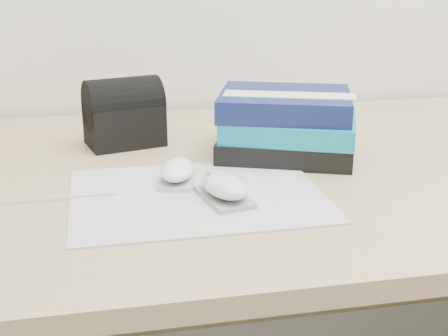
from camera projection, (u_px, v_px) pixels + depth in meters
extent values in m
cube|color=tan|center=(278.00, 172.00, 1.05)|extent=(1.60, 0.80, 0.03)
cube|color=tan|center=(230.00, 261.00, 1.53)|extent=(1.52, 0.03, 0.35)
cube|color=#9D9CA4|center=(197.00, 195.00, 0.91)|extent=(0.36, 0.28, 0.00)
cube|color=#ABACAE|center=(177.00, 180.00, 0.96)|extent=(0.07, 0.10, 0.01)
ellipsoid|color=white|center=(177.00, 169.00, 0.95)|extent=(0.07, 0.10, 0.03)
ellipsoid|color=#98989A|center=(162.00, 160.00, 0.94)|extent=(0.01, 0.01, 0.01)
cube|color=gray|center=(224.00, 197.00, 0.89)|extent=(0.08, 0.11, 0.01)
ellipsoid|color=silver|center=(224.00, 184.00, 0.88)|extent=(0.08, 0.11, 0.03)
ellipsoid|color=gray|center=(209.00, 173.00, 0.87)|extent=(0.01, 0.01, 0.01)
cylinder|color=silver|center=(48.00, 198.00, 0.89)|extent=(0.20, 0.00, 0.00)
cube|color=black|center=(286.00, 145.00, 1.09)|extent=(0.27, 0.25, 0.04)
cube|color=#0F88A5|center=(290.00, 125.00, 1.07)|extent=(0.27, 0.25, 0.03)
cube|color=#111D51|center=(285.00, 104.00, 1.07)|extent=(0.26, 0.23, 0.04)
cube|color=white|center=(289.00, 95.00, 1.04)|extent=(0.22, 0.11, 0.00)
cube|color=black|center=(124.00, 124.00, 1.14)|extent=(0.15, 0.12, 0.08)
cylinder|color=black|center=(123.00, 103.00, 1.13)|extent=(0.15, 0.12, 0.09)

